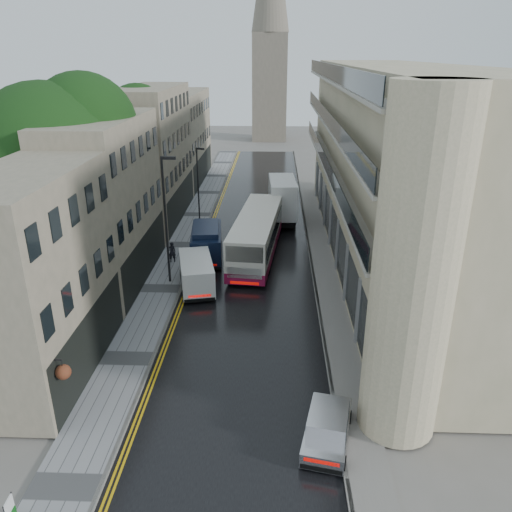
# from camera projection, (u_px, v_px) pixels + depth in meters

# --- Properties ---
(road) EXTENTS (9.00, 85.00, 0.02)m
(road) POSITION_uv_depth(u_px,v_px,m) (253.00, 247.00, 41.17)
(road) COLOR black
(road) RESTS_ON ground
(left_sidewalk) EXTENTS (2.70, 85.00, 0.12)m
(left_sidewalk) POSITION_uv_depth(u_px,v_px,m) (183.00, 245.00, 41.36)
(left_sidewalk) COLOR gray
(left_sidewalk) RESTS_ON ground
(right_sidewalk) EXTENTS (1.80, 85.00, 0.12)m
(right_sidewalk) POSITION_uv_depth(u_px,v_px,m) (319.00, 247.00, 40.96)
(right_sidewalk) COLOR slate
(right_sidewalk) RESTS_ON ground
(old_shop_row) EXTENTS (4.50, 56.00, 12.00)m
(old_shop_row) POSITION_uv_depth(u_px,v_px,m) (142.00, 167.00, 41.55)
(old_shop_row) COLOR gray
(old_shop_row) RESTS_ON ground
(modern_block) EXTENTS (8.00, 40.00, 14.00)m
(modern_block) POSITION_uv_depth(u_px,v_px,m) (392.00, 168.00, 36.76)
(modern_block) COLOR beige
(modern_block) RESTS_ON ground
(church_spire) EXTENTS (6.40, 6.40, 40.00)m
(church_spire) POSITION_uv_depth(u_px,v_px,m) (270.00, 19.00, 83.96)
(church_spire) COLOR slate
(church_spire) RESTS_ON ground
(tree_near) EXTENTS (10.56, 10.56, 13.89)m
(tree_near) POSITION_uv_depth(u_px,v_px,m) (54.00, 186.00, 32.06)
(tree_near) COLOR black
(tree_near) RESTS_ON ground
(tree_far) EXTENTS (9.24, 9.24, 12.46)m
(tree_far) POSITION_uv_depth(u_px,v_px,m) (119.00, 157.00, 44.34)
(tree_far) COLOR black
(tree_far) RESTS_ON ground
(cream_bus) EXTENTS (3.98, 12.50, 3.35)m
(cream_bus) POSITION_uv_depth(u_px,v_px,m) (233.00, 251.00, 35.73)
(cream_bus) COLOR silver
(cream_bus) RESTS_ON road
(white_lorry) EXTENTS (2.77, 7.90, 4.09)m
(white_lorry) POSITION_uv_depth(u_px,v_px,m) (271.00, 204.00, 45.33)
(white_lorry) COLOR white
(white_lorry) RESTS_ON road
(silver_hatchback) EXTENTS (2.45, 4.12, 1.45)m
(silver_hatchback) POSITION_uv_depth(u_px,v_px,m) (303.00, 447.00, 19.32)
(silver_hatchback) COLOR #B5B4B9
(silver_hatchback) RESTS_ON road
(white_van) EXTENTS (3.07, 5.15, 2.18)m
(white_van) POSITION_uv_depth(u_px,v_px,m) (184.00, 286.00, 31.79)
(white_van) COLOR silver
(white_van) RESTS_ON road
(navy_van) EXTENTS (2.79, 5.75, 2.83)m
(navy_van) POSITION_uv_depth(u_px,v_px,m) (192.00, 251.00, 36.46)
(navy_van) COLOR black
(navy_van) RESTS_ON road
(pedestrian) EXTENTS (0.69, 0.59, 1.60)m
(pedestrian) POSITION_uv_depth(u_px,v_px,m) (172.00, 252.00, 37.62)
(pedestrian) COLOR black
(pedestrian) RESTS_ON left_sidewalk
(lamp_post_near) EXTENTS (0.98, 0.24, 8.65)m
(lamp_post_near) POSITION_uv_depth(u_px,v_px,m) (166.00, 222.00, 33.09)
(lamp_post_near) COLOR black
(lamp_post_near) RESTS_ON left_sidewalk
(lamp_post_far) EXTENTS (0.80, 0.45, 7.05)m
(lamp_post_far) POSITION_uv_depth(u_px,v_px,m) (198.00, 187.00, 44.74)
(lamp_post_far) COLOR black
(lamp_post_far) RESTS_ON left_sidewalk
(estate_sign) EXTENTS (0.11, 0.59, 0.98)m
(estate_sign) POSITION_uv_depth(u_px,v_px,m) (10.00, 511.00, 16.76)
(estate_sign) COLOR white
(estate_sign) RESTS_ON left_sidewalk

